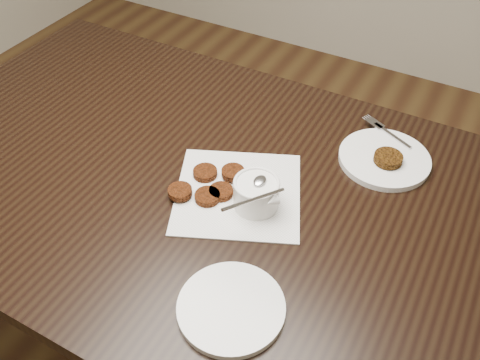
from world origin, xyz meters
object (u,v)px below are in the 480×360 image
Objects in this scene: table at (193,268)px; napkin at (238,193)px; plate_empty at (231,308)px; sauce_ramekin at (257,182)px; plate_with_patty at (385,156)px.

napkin is at bearing -1.13° from table.
sauce_ramekin is at bearing 107.57° from plate_empty.
plate_with_patty is at bearing 53.97° from sauce_ramekin.
napkin is 2.03× the size of sauce_ramekin.
napkin is at bearing 165.26° from sauce_ramekin.
table is at bearing 178.87° from napkin.
plate_empty is at bearing -72.43° from sauce_ramekin.
napkin is 0.37m from plate_with_patty.
sauce_ramekin is at bearing -126.03° from plate_with_patty.
napkin is 1.28× the size of plate_with_patty.
plate_with_patty is (0.25, 0.26, 0.01)m from napkin.
napkin is at bearing 116.33° from plate_empty.
napkin is 1.39× the size of plate_empty.
napkin is at bearing -133.94° from plate_with_patty.
table is 0.55m from plate_empty.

